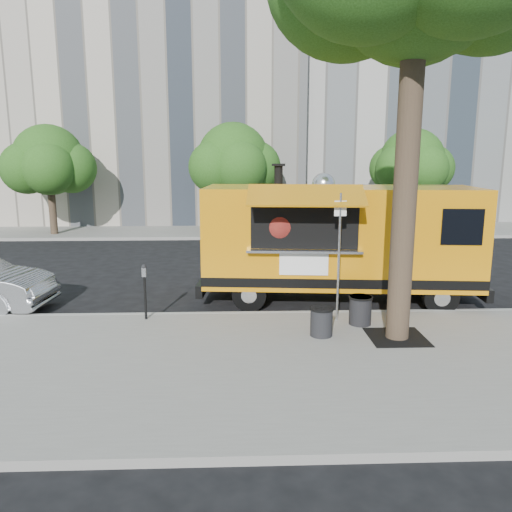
{
  "coord_description": "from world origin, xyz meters",
  "views": [
    {
      "loc": [
        -0.8,
        -12.82,
        3.96
      ],
      "look_at": [
        -0.32,
        0.0,
        1.4
      ],
      "focal_mm": 35.0,
      "sensor_mm": 36.0,
      "label": 1
    }
  ],
  "objects_px": {
    "far_tree_a": "(49,160)",
    "far_tree_b": "(233,159)",
    "food_truck": "(338,239)",
    "trash_bin_right": "(360,309)",
    "far_tree_c": "(412,161)",
    "sign_post": "(339,249)",
    "trash_bin_left": "(321,321)",
    "parking_meter": "(145,285)"
  },
  "relations": [
    {
      "from": "far_tree_c",
      "to": "trash_bin_right",
      "type": "distance_m",
      "value": 15.83
    },
    {
      "from": "far_tree_c",
      "to": "food_truck",
      "type": "bearing_deg",
      "value": -116.96
    },
    {
      "from": "food_truck",
      "to": "sign_post",
      "type": "bearing_deg",
      "value": -95.37
    },
    {
      "from": "sign_post",
      "to": "food_truck",
      "type": "bearing_deg",
      "value": 79.36
    },
    {
      "from": "far_tree_c",
      "to": "trash_bin_right",
      "type": "xyz_separation_m",
      "value": [
        -5.98,
        -14.3,
        -3.22
      ]
    },
    {
      "from": "trash_bin_right",
      "to": "sign_post",
      "type": "bearing_deg",
      "value": 143.06
    },
    {
      "from": "trash_bin_left",
      "to": "trash_bin_right",
      "type": "bearing_deg",
      "value": 35.03
    },
    {
      "from": "far_tree_c",
      "to": "trash_bin_left",
      "type": "relative_size",
      "value": 8.32
    },
    {
      "from": "food_truck",
      "to": "trash_bin_right",
      "type": "relative_size",
      "value": 11.68
    },
    {
      "from": "parking_meter",
      "to": "trash_bin_left",
      "type": "height_order",
      "value": "parking_meter"
    },
    {
      "from": "parking_meter",
      "to": "trash_bin_left",
      "type": "distance_m",
      "value": 4.22
    },
    {
      "from": "far_tree_c",
      "to": "trash_bin_left",
      "type": "height_order",
      "value": "far_tree_c"
    },
    {
      "from": "far_tree_b",
      "to": "sign_post",
      "type": "distance_m",
      "value": 14.61
    },
    {
      "from": "far_tree_c",
      "to": "sign_post",
      "type": "relative_size",
      "value": 1.74
    },
    {
      "from": "far_tree_b",
      "to": "trash_bin_right",
      "type": "xyz_separation_m",
      "value": [
        3.02,
        -14.6,
        -3.33
      ]
    },
    {
      "from": "far_tree_b",
      "to": "parking_meter",
      "type": "bearing_deg",
      "value": -98.1
    },
    {
      "from": "far_tree_a",
      "to": "trash_bin_left",
      "type": "height_order",
      "value": "far_tree_a"
    },
    {
      "from": "far_tree_b",
      "to": "trash_bin_right",
      "type": "distance_m",
      "value": 15.28
    },
    {
      "from": "far_tree_a",
      "to": "far_tree_c",
      "type": "bearing_deg",
      "value": 0.32
    },
    {
      "from": "far_tree_a",
      "to": "sign_post",
      "type": "distance_m",
      "value": 18.14
    },
    {
      "from": "far_tree_a",
      "to": "far_tree_c",
      "type": "height_order",
      "value": "far_tree_a"
    },
    {
      "from": "far_tree_b",
      "to": "trash_bin_right",
      "type": "height_order",
      "value": "far_tree_b"
    },
    {
      "from": "far_tree_a",
      "to": "food_truck",
      "type": "bearing_deg",
      "value": -44.77
    },
    {
      "from": "parking_meter",
      "to": "trash_bin_left",
      "type": "relative_size",
      "value": 2.13
    },
    {
      "from": "sign_post",
      "to": "far_tree_a",
      "type": "bearing_deg",
      "value": 129.83
    },
    {
      "from": "far_tree_a",
      "to": "sign_post",
      "type": "relative_size",
      "value": 1.79
    },
    {
      "from": "far_tree_c",
      "to": "sign_post",
      "type": "height_order",
      "value": "far_tree_c"
    },
    {
      "from": "parking_meter",
      "to": "far_tree_b",
      "type": "bearing_deg",
      "value": 81.9
    },
    {
      "from": "far_tree_a",
      "to": "parking_meter",
      "type": "bearing_deg",
      "value": -62.85
    },
    {
      "from": "far_tree_c",
      "to": "sign_post",
      "type": "xyz_separation_m",
      "value": [
        -6.45,
        -13.95,
        -1.87
      ]
    },
    {
      "from": "sign_post",
      "to": "parking_meter",
      "type": "xyz_separation_m",
      "value": [
        -4.55,
        0.2,
        -0.87
      ]
    },
    {
      "from": "trash_bin_left",
      "to": "far_tree_b",
      "type": "bearing_deg",
      "value": 97.42
    },
    {
      "from": "far_tree_c",
      "to": "food_truck",
      "type": "xyz_separation_m",
      "value": [
        -6.07,
        -11.93,
        -1.96
      ]
    },
    {
      "from": "sign_post",
      "to": "parking_meter",
      "type": "bearing_deg",
      "value": 177.48
    },
    {
      "from": "trash_bin_left",
      "to": "parking_meter",
      "type": "bearing_deg",
      "value": 162.42
    },
    {
      "from": "far_tree_a",
      "to": "trash_bin_left",
      "type": "bearing_deg",
      "value": -53.6
    },
    {
      "from": "trash_bin_left",
      "to": "far_tree_c",
      "type": "bearing_deg",
      "value": 64.99
    },
    {
      "from": "far_tree_c",
      "to": "food_truck",
      "type": "height_order",
      "value": "far_tree_c"
    },
    {
      "from": "far_tree_c",
      "to": "trash_bin_left",
      "type": "bearing_deg",
      "value": -115.01
    },
    {
      "from": "far_tree_a",
      "to": "sign_post",
      "type": "xyz_separation_m",
      "value": [
        11.55,
        -13.85,
        -1.93
      ]
    },
    {
      "from": "far_tree_a",
      "to": "far_tree_b",
      "type": "relative_size",
      "value": 0.97
    },
    {
      "from": "far_tree_c",
      "to": "trash_bin_right",
      "type": "bearing_deg",
      "value": -112.7
    }
  ]
}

